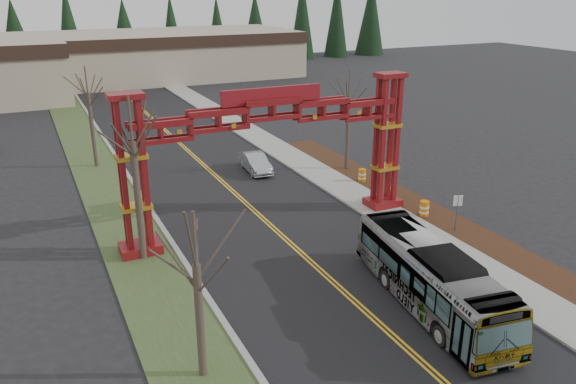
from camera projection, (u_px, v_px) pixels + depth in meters
road at (233, 192)px, 40.17m from camera, size 12.00×110.00×0.02m
lane_line_left at (232, 192)px, 40.12m from camera, size 0.12×100.00×0.01m
lane_line_right at (235, 191)px, 40.21m from camera, size 0.12×100.00×0.01m
curb_right at (309, 179)px, 42.63m from camera, size 0.30×110.00×0.15m
sidewalk_right at (326, 176)px, 43.21m from camera, size 2.60×110.00×0.14m
landscape_strip at (496, 248)px, 31.56m from camera, size 2.60×50.00×0.12m
grass_median at (119, 210)px, 36.94m from camera, size 4.00×110.00×0.08m
curb_left at (147, 205)px, 37.67m from camera, size 0.30×110.00×0.15m
gateway_arch at (272, 133)px, 32.17m from camera, size 18.20×1.60×8.90m
retail_building_east at (172, 54)px, 89.50m from camera, size 38.00×20.30×7.00m
conifer_treeline at (96, 31)px, 94.74m from camera, size 116.10×5.60×13.00m
transit_bus at (431, 277)px, 25.44m from camera, size 3.99×10.95×2.98m
silver_sedan at (255, 163)px, 44.34m from camera, size 1.82×4.49×1.45m
bare_tree_median_near at (196, 266)px, 19.73m from camera, size 3.11×3.11×6.76m
bare_tree_median_mid at (132, 143)px, 28.15m from camera, size 3.51×3.51×8.88m
bare_tree_median_far at (88, 93)px, 43.66m from camera, size 3.10×3.10×8.10m
bare_tree_right_far at (349, 96)px, 43.01m from camera, size 2.95×2.95×7.92m
street_sign at (457, 206)px, 33.02m from camera, size 0.52×0.25×2.38m
barrel_south at (424, 209)px, 35.65m from camera, size 0.59×0.59×1.10m
barrel_mid at (389, 195)px, 38.15m from camera, size 0.54×0.54×1.00m
barrel_north at (362, 176)px, 41.95m from camera, size 0.57×0.57×1.05m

